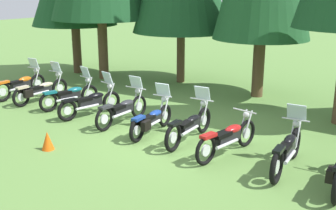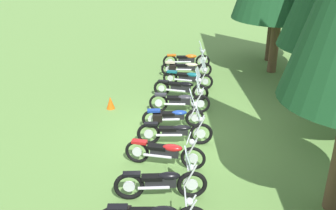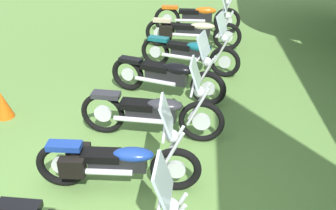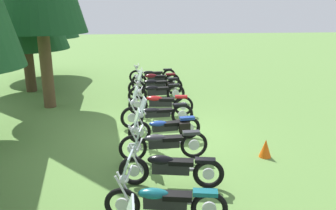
% 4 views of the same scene
% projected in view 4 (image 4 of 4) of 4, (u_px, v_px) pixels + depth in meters
% --- Properties ---
extents(ground_plane, '(80.00, 80.00, 0.00)m').
position_uv_depth(ground_plane, '(163.00, 134.00, 10.50)').
color(ground_plane, '#608C42').
extents(motorcycle_2, '(0.70, 2.22, 1.34)m').
position_uv_depth(motorcycle_2, '(163.00, 200.00, 6.05)').
color(motorcycle_2, black).
rests_on(motorcycle_2, ground_plane).
extents(motorcycle_3, '(0.74, 2.28, 1.35)m').
position_uv_depth(motorcycle_3, '(169.00, 167.00, 7.29)').
color(motorcycle_3, black).
rests_on(motorcycle_3, ground_plane).
extents(motorcycle_4, '(0.78, 2.30, 1.37)m').
position_uv_depth(motorcycle_4, '(162.00, 142.00, 8.59)').
color(motorcycle_4, black).
rests_on(motorcycle_4, ground_plane).
extents(motorcycle_5, '(0.71, 2.16, 1.34)m').
position_uv_depth(motorcycle_5, '(166.00, 127.00, 9.82)').
color(motorcycle_5, black).
rests_on(motorcycle_5, ground_plane).
extents(motorcycle_6, '(0.71, 2.40, 1.38)m').
position_uv_depth(motorcycle_6, '(156.00, 114.00, 10.93)').
color(motorcycle_6, black).
rests_on(motorcycle_6, ground_plane).
extents(motorcycle_7, '(0.68, 2.35, 1.01)m').
position_uv_depth(motorcycle_7, '(160.00, 103.00, 12.16)').
color(motorcycle_7, black).
rests_on(motorcycle_7, ground_plane).
extents(motorcycle_8, '(0.64, 2.34, 1.40)m').
position_uv_depth(motorcycle_8, '(156.00, 92.00, 13.57)').
color(motorcycle_8, black).
rests_on(motorcycle_8, ground_plane).
extents(motorcycle_9, '(0.68, 2.44, 1.04)m').
position_uv_depth(motorcycle_9, '(156.00, 85.00, 14.82)').
color(motorcycle_9, black).
rests_on(motorcycle_9, ground_plane).
extents(motorcycle_10, '(0.69, 2.33, 1.03)m').
position_uv_depth(motorcycle_10, '(155.00, 80.00, 15.92)').
color(motorcycle_10, black).
rests_on(motorcycle_10, ground_plane).
extents(motorcycle_11, '(0.65, 2.42, 1.01)m').
position_uv_depth(motorcycle_11, '(152.00, 75.00, 17.30)').
color(motorcycle_11, black).
rests_on(motorcycle_11, ground_plane).
extents(traffic_cone, '(0.32, 0.32, 0.48)m').
position_uv_depth(traffic_cone, '(265.00, 148.00, 8.81)').
color(traffic_cone, '#EA590F').
rests_on(traffic_cone, ground_plane).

